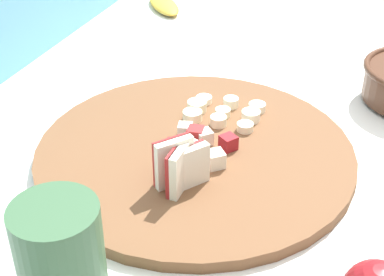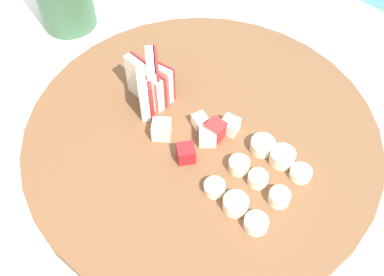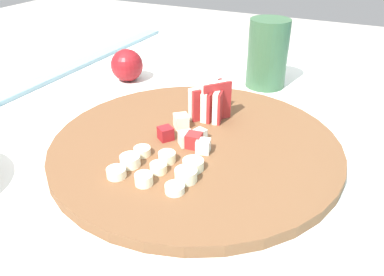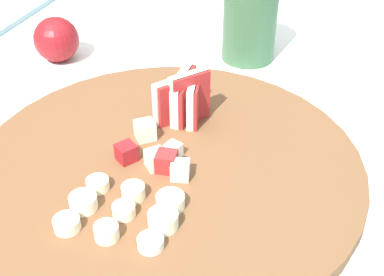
{
  "view_description": "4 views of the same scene",
  "coord_description": "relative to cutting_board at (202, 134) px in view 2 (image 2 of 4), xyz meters",
  "views": [
    {
      "loc": [
        -0.65,
        -0.2,
        1.33
      ],
      "look_at": [
        -0.05,
        0.02,
        0.92
      ],
      "focal_mm": 54.61,
      "sensor_mm": 36.0,
      "label": 1
    },
    {
      "loc": [
        0.19,
        -0.22,
        1.32
      ],
      "look_at": [
        -0.02,
        -0.01,
        0.93
      ],
      "focal_mm": 42.18,
      "sensor_mm": 36.0,
      "label": 2
    },
    {
      "loc": [
        0.41,
        0.24,
        1.18
      ],
      "look_at": [
        -0.0,
        0.04,
        0.92
      ],
      "focal_mm": 36.12,
      "sensor_mm": 36.0,
      "label": 3
    },
    {
      "loc": [
        0.37,
        0.19,
        1.24
      ],
      "look_at": [
        -0.06,
        0.04,
        0.91
      ],
      "focal_mm": 47.24,
      "sensor_mm": 36.0,
      "label": 4
    }
  ],
  "objects": [
    {
      "name": "banana_slice_rows",
      "position": [
        0.1,
        -0.01,
        0.01
      ],
      "size": [
        0.09,
        0.11,
        0.02
      ],
      "color": "beige",
      "rests_on": "cutting_board"
    },
    {
      "name": "apple_wedge_fan",
      "position": [
        -0.08,
        -0.01,
        0.04
      ],
      "size": [
        0.06,
        0.06,
        0.06
      ],
      "color": "#A32323",
      "rests_on": "cutting_board"
    },
    {
      "name": "apple_dice_pile",
      "position": [
        0.01,
        -0.01,
        0.02
      ],
      "size": [
        0.08,
        0.09,
        0.02
      ],
      "color": "beige",
      "rests_on": "cutting_board"
    },
    {
      "name": "cutting_board",
      "position": [
        0.0,
        0.0,
        0.0
      ],
      "size": [
        0.43,
        0.43,
        0.02
      ],
      "primitive_type": "cylinder",
      "color": "brown",
      "rests_on": "tiled_countertop"
    },
    {
      "name": "tile_backsplash",
      "position": [
        0.04,
        0.4,
        -0.27
      ],
      "size": [
        2.4,
        0.04,
        1.23
      ],
      "primitive_type": "cube",
      "color": "#5BA3C1",
      "rests_on": "ground"
    }
  ]
}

